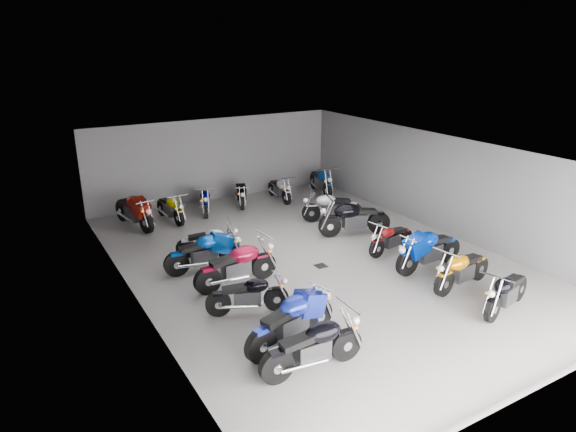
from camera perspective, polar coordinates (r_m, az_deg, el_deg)
name	(u,v)px	position (r m, az deg, el deg)	size (l,w,h in m)	color
ground	(311,260)	(14.96, 2.60, -4.89)	(14.00, 14.00, 0.00)	gray
wall_back	(215,160)	(20.39, -8.14, 6.22)	(10.00, 0.10, 3.20)	slate
wall_left	(133,241)	(12.53, -16.89, -2.70)	(0.10, 14.00, 3.20)	slate
wall_right	(440,183)	(17.52, 16.57, 3.49)	(0.10, 14.00, 3.20)	slate
ceiling	(313,151)	(13.96, 2.79, 7.27)	(10.00, 14.00, 0.04)	black
drain_grate	(321,266)	(14.58, 3.67, -5.55)	(0.32, 0.32, 0.01)	black
motorcycle_left_a	(314,346)	(10.09, 2.88, -14.26)	(2.22, 0.45, 0.98)	black
motorcycle_left_b	(292,321)	(10.80, 0.48, -11.56)	(2.35, 0.70, 1.04)	black
motorcycle_left_c	(249,295)	(12.04, -4.40, -8.71)	(1.89, 0.77, 0.86)	black
motorcycle_left_d	(237,266)	(13.30, -5.67, -5.51)	(2.34, 0.48, 1.03)	black
motorcycle_left_e	(205,253)	(14.25, -9.18, -4.03)	(2.24, 0.49, 0.98)	black
motorcycle_left_f	(209,241)	(15.26, -8.82, -2.77)	(1.84, 0.62, 0.82)	black
motorcycle_right_a	(506,292)	(13.11, 23.11, -7.76)	(2.02, 0.65, 0.90)	black
motorcycle_right_b	(462,269)	(13.86, 18.76, -5.63)	(2.15, 0.50, 0.95)	black
motorcycle_right_c	(428,250)	(14.69, 15.33, -3.64)	(2.38, 0.48, 1.04)	black
motorcycle_right_d	(391,238)	(15.61, 11.37, -2.43)	(1.87, 0.49, 0.82)	black
motorcycle_right_e	(354,218)	(16.72, 7.32, -0.27)	(2.32, 0.94, 1.06)	black
motorcycle_right_f	(331,207)	(18.00, 4.83, 1.04)	(2.06, 0.89, 0.95)	black
motorcycle_back_a	(134,211)	(18.08, -16.74, 0.55)	(0.73, 2.37, 1.06)	black
motorcycle_back_b	(170,208)	(18.38, -12.93, 0.87)	(0.45, 1.99, 0.88)	black
motorcycle_back_c	(205,200)	(19.08, -9.18, 1.78)	(0.83, 1.91, 0.88)	black
motorcycle_back_d	(240,193)	(19.78, -5.31, 2.52)	(0.78, 1.85, 0.85)	black
motorcycle_back_e	(280,189)	(20.28, -0.94, 3.03)	(0.42, 1.95, 0.86)	black
motorcycle_back_f	(321,181)	(21.15, 3.70, 3.90)	(0.70, 2.25, 1.00)	black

